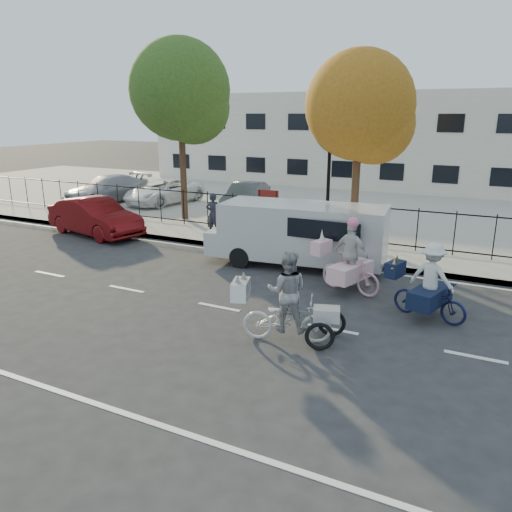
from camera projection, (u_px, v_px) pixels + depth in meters
The scene contains 20 objects.
ground at pixel (219, 307), 12.62m from camera, with size 120.00×120.00×0.00m, color #333334.
road_markings at pixel (219, 307), 12.62m from camera, with size 60.00×9.52×0.01m, color silver, non-canonical shape.
curb at pixel (295, 255), 16.94m from camera, with size 60.00×0.10×0.15m, color #A8A399.
sidewalk at pixel (306, 248), 17.84m from camera, with size 60.00×2.20×0.15m, color #A8A399.
parking_lot at pixel (369, 208), 25.49m from camera, with size 60.00×15.60×0.15m, color #A8A399.
iron_fence at pixel (317, 220), 18.56m from camera, with size 58.00×0.06×1.50m, color black, non-canonical shape.
building at pixel (410, 140), 33.27m from camera, with size 34.00×10.00×6.00m, color silver.
lamppost at pixel (329, 161), 17.39m from camera, with size 0.36×0.36×4.33m.
street_sign at pixel (268, 204), 18.87m from camera, with size 0.85×0.06×1.80m.
zebra_trike at pixel (287, 307), 10.57m from camera, with size 2.32×1.42×1.99m.
unicorn_bike at pixel (350, 265), 13.49m from camera, with size 2.14×1.54×2.11m.
bull_bike at pixel (429, 289), 11.75m from camera, with size 2.07×1.46×1.87m.
white_van at pixel (300, 232), 15.78m from camera, with size 5.79×2.44×2.00m.
red_sedan at pixel (95, 217), 19.91m from camera, with size 1.56×4.48×1.48m, color #5C0A0C.
pedestrian at pixel (213, 214), 19.28m from camera, with size 0.60×0.39×1.64m, color black.
lot_car_a at pixel (107, 189), 26.41m from camera, with size 1.97×4.84×1.40m, color #A3A4AA.
lot_car_b at pixel (164, 191), 26.10m from camera, with size 2.11×4.58×1.27m, color white.
lot_car_c at pixel (246, 197), 24.23m from camera, with size 1.41×4.05×1.34m, color #494B50.
tree_west at pixel (184, 95), 21.01m from camera, with size 4.26×4.26×7.81m.
tree_mid at pixel (364, 111), 16.98m from camera, with size 3.74×3.74×6.85m.
Camera 1 is at (6.12, -10.10, 4.73)m, focal length 35.00 mm.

